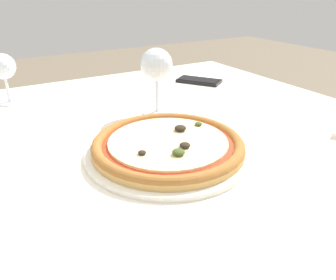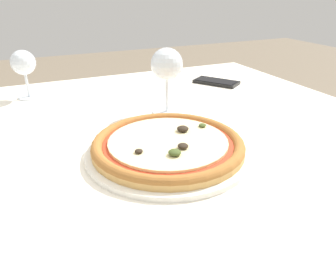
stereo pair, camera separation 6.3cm
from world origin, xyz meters
name	(u,v)px [view 2 (the right image)]	position (x,y,z in m)	size (l,w,h in m)	color
dining_table	(168,176)	(0.00, 0.00, 0.66)	(1.15, 1.19, 0.74)	brown
pizza_plate	(168,146)	(-0.02, -0.05, 0.76)	(0.32, 0.32, 0.04)	white
wine_glass_far_left	(167,67)	(0.07, 0.16, 0.86)	(0.08, 0.08, 0.16)	silver
wine_glass_far_right	(23,65)	(-0.25, 0.44, 0.84)	(0.07, 0.07, 0.14)	silver
cell_phone	(216,82)	(0.33, 0.35, 0.75)	(0.14, 0.16, 0.01)	black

